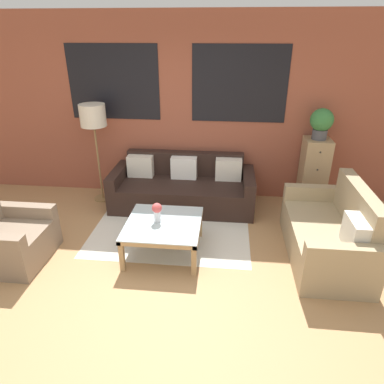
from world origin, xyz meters
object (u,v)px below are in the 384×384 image
object	(u,v)px
armchair_corner	(9,239)
drawer_cabinet	(313,173)
coffee_table	(164,227)
potted_plant	(321,122)
couch_dark	(183,188)
settee_vintage	(329,235)
floor_lamp	(93,119)
flower_vase	(157,211)

from	to	relation	value
armchair_corner	drawer_cabinet	size ratio (longest dim) A/B	0.79
coffee_table	drawer_cabinet	world-z (taller)	drawer_cabinet
potted_plant	armchair_corner	bearing A→B (deg)	-154.52
couch_dark	settee_vintage	xyz separation A→B (m)	(1.92, -1.19, 0.03)
potted_plant	coffee_table	bearing A→B (deg)	-143.79
floor_lamp	potted_plant	bearing A→B (deg)	2.28
coffee_table	potted_plant	xyz separation A→B (m)	(2.06, 1.51, 0.97)
settee_vintage	floor_lamp	bearing A→B (deg)	158.81
couch_dark	coffee_table	size ratio (longest dim) A/B	2.41
couch_dark	flower_vase	world-z (taller)	couch_dark
drawer_cabinet	armchair_corner	bearing A→B (deg)	-154.52
floor_lamp	potted_plant	world-z (taller)	floor_lamp
coffee_table	floor_lamp	bearing A→B (deg)	132.88
couch_dark	drawer_cabinet	bearing A→B (deg)	5.97
settee_vintage	coffee_table	size ratio (longest dim) A/B	1.74
couch_dark	coffee_table	distance (m)	1.30
armchair_corner	drawer_cabinet	world-z (taller)	drawer_cabinet
drawer_cabinet	potted_plant	bearing A→B (deg)	90.00
coffee_table	drawer_cabinet	bearing A→B (deg)	36.21
floor_lamp	drawer_cabinet	xyz separation A→B (m)	(3.33, 0.13, -0.78)
couch_dark	settee_vintage	distance (m)	2.26
couch_dark	drawer_cabinet	xyz separation A→B (m)	(1.99, 0.21, 0.26)
couch_dark	flower_vase	xyz separation A→B (m)	(-0.15, -1.28, 0.28)
armchair_corner	floor_lamp	size ratio (longest dim) A/B	0.55
settee_vintage	flower_vase	size ratio (longest dim) A/B	6.42
drawer_cabinet	potted_plant	xyz separation A→B (m)	(0.00, 0.00, 0.79)
couch_dark	potted_plant	xyz separation A→B (m)	(1.99, 0.21, 1.05)
armchair_corner	flower_vase	bearing A→B (deg)	11.63
couch_dark	settee_vintage	bearing A→B (deg)	-31.83
flower_vase	couch_dark	bearing A→B (deg)	83.50
floor_lamp	drawer_cabinet	world-z (taller)	floor_lamp
floor_lamp	coffee_table	bearing A→B (deg)	-47.12
floor_lamp	drawer_cabinet	size ratio (longest dim) A/B	1.43
settee_vintage	drawer_cabinet	size ratio (longest dim) A/B	1.45
settee_vintage	potted_plant	world-z (taller)	potted_plant
settee_vintage	armchair_corner	bearing A→B (deg)	-173.35
settee_vintage	potted_plant	size ratio (longest dim) A/B	3.49
couch_dark	armchair_corner	bearing A→B (deg)	-138.96
couch_dark	drawer_cabinet	world-z (taller)	drawer_cabinet
settee_vintage	drawer_cabinet	bearing A→B (deg)	87.20
flower_vase	potted_plant	bearing A→B (deg)	34.85
drawer_cabinet	flower_vase	size ratio (longest dim) A/B	4.42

